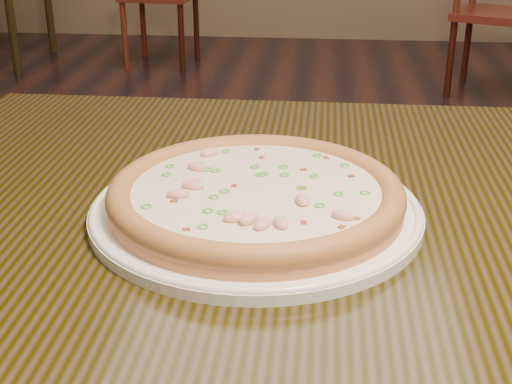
{
  "coord_description": "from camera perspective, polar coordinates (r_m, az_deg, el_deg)",
  "views": [
    {
      "loc": [
        0.13,
        -0.81,
        1.1
      ],
      "look_at": [
        0.06,
        -0.1,
        0.78
      ],
      "focal_mm": 50.0,
      "sensor_mm": 36.0,
      "label": 1
    }
  ],
  "objects": [
    {
      "name": "pizza",
      "position": [
        0.78,
        -0.01,
        -0.2
      ],
      "size": [
        0.33,
        0.33,
        0.03
      ],
      "color": "tan",
      "rests_on": "plate"
    },
    {
      "name": "plate",
      "position": [
        0.79,
        0.0,
        -1.41
      ],
      "size": [
        0.37,
        0.37,
        0.02
      ],
      "color": "white",
      "rests_on": "hero_table"
    },
    {
      "name": "chair_c",
      "position": [
        4.1,
        18.03,
        13.52
      ],
      "size": [
        0.55,
        0.55,
        0.95
      ],
      "color": "#5C1815",
      "rests_on": "ground"
    },
    {
      "name": "hero_table",
      "position": [
        0.88,
        8.16,
        -6.67
      ],
      "size": [
        1.2,
        0.8,
        0.75
      ],
      "color": "black",
      "rests_on": "ground"
    }
  ]
}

